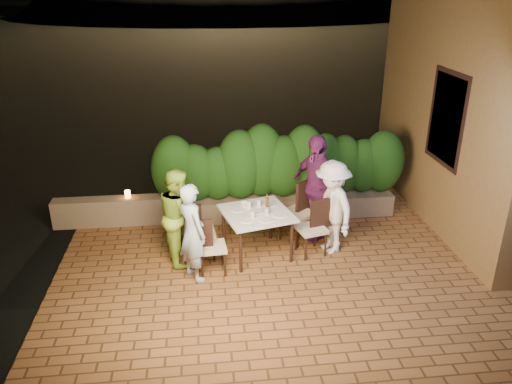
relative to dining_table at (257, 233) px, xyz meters
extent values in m
plane|color=black|center=(0.40, -0.92, -0.40)|extent=(400.00, 400.00, 0.00)
cube|color=brown|center=(0.40, -0.42, -0.45)|extent=(7.00, 6.00, 0.15)
cube|color=olive|center=(4.00, 1.08, 2.12)|extent=(1.60, 5.00, 5.00)
cube|color=black|center=(3.22, 0.58, 1.62)|extent=(0.08, 1.00, 1.40)
cube|color=black|center=(3.21, 0.58, 1.62)|extent=(0.06, 1.15, 1.55)
cube|color=#78644C|center=(0.60, 1.38, -0.17)|extent=(4.20, 0.55, 0.40)
cube|color=#78644C|center=(-2.40, 1.38, -0.12)|extent=(2.20, 0.30, 0.50)
ellipsoid|color=black|center=(2.40, 59.08, -4.38)|extent=(52.00, 40.00, 22.00)
cylinder|color=white|center=(-0.19, -0.27, 0.38)|extent=(0.21, 0.21, 0.01)
cylinder|color=white|center=(-0.30, 0.11, 0.38)|extent=(0.20, 0.20, 0.01)
cylinder|color=white|center=(0.34, -0.14, 0.38)|extent=(0.23, 0.23, 0.01)
cylinder|color=white|center=(0.23, 0.25, 0.38)|extent=(0.22, 0.22, 0.01)
cylinder|color=white|center=(0.00, 0.03, 0.38)|extent=(0.23, 0.23, 0.01)
cylinder|color=white|center=(0.11, -0.29, 0.38)|extent=(0.22, 0.22, 0.01)
cylinder|color=silver|center=(-0.09, -0.20, 0.43)|extent=(0.07, 0.07, 0.12)
cylinder|color=silver|center=(-0.11, 0.16, 0.44)|extent=(0.07, 0.07, 0.12)
cylinder|color=silver|center=(0.14, -0.10, 0.43)|extent=(0.06, 0.06, 0.11)
cylinder|color=silver|center=(0.06, 0.19, 0.44)|extent=(0.07, 0.07, 0.12)
imported|color=white|center=(-0.16, 0.26, 0.40)|extent=(0.18, 0.18, 0.04)
imported|color=#A7BFD7|center=(-1.00, -0.57, 0.38)|extent=(0.60, 0.66, 1.50)
imported|color=#A5D342|center=(-1.20, -0.02, 0.39)|extent=(0.73, 0.86, 1.53)
imported|color=white|center=(1.20, 0.00, 0.40)|extent=(0.85, 1.12, 1.54)
imported|color=#6C2462|center=(1.04, 0.52, 0.53)|extent=(0.89, 1.15, 1.82)
cylinder|color=orange|center=(-2.16, 1.38, 0.20)|extent=(0.10, 0.10, 0.14)
camera|label=1|loc=(-0.81, -6.99, 3.73)|focal=35.00mm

